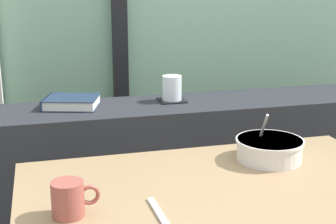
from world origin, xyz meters
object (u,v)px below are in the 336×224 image
fork_utensil (159,214)px  ceramic_mug (69,199)px  closed_book (71,102)px  juice_glass (172,89)px  coaster_square (172,100)px  soup_bowl (269,150)px

fork_utensil → ceramic_mug: ceramic_mug is taller
closed_book → juice_glass: bearing=-1.1°
fork_utensil → ceramic_mug: size_ratio=1.50×
coaster_square → soup_bowl: bearing=-70.6°
coaster_square → soup_bowl: size_ratio=0.49×
ceramic_mug → coaster_square: bearing=58.1°
soup_bowl → ceramic_mug: 0.65m
juice_glass → closed_book: size_ratio=0.41×
closed_book → coaster_square: bearing=-1.1°
coaster_square → ceramic_mug: ceramic_mug is taller
coaster_square → soup_bowl: 0.52m
juice_glass → closed_book: juice_glass is taller
coaster_square → closed_book: size_ratio=0.44×
juice_glass → fork_utensil: bearing=-107.4°
soup_bowl → fork_utensil: soup_bowl is taller
closed_book → ceramic_mug: size_ratio=2.01×
coaster_square → ceramic_mug: 0.83m
fork_utensil → closed_book: bearing=98.9°
juice_glass → soup_bowl: (0.17, -0.49, -0.09)m
juice_glass → soup_bowl: bearing=-70.6°
juice_glass → fork_utensil: (-0.24, -0.75, -0.12)m
fork_utensil → ceramic_mug: (-0.20, 0.05, 0.04)m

